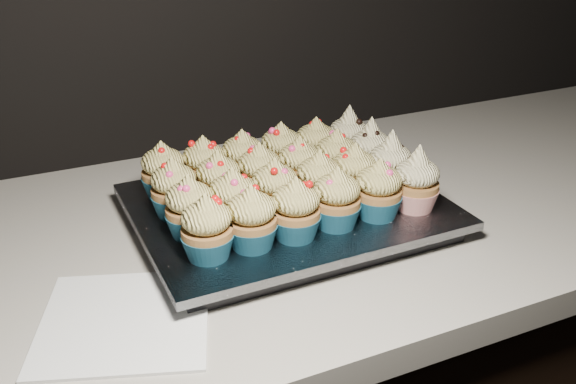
# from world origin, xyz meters

# --- Properties ---
(worktop) EXTENTS (2.44, 0.64, 0.04)m
(worktop) POSITION_xyz_m (0.00, 1.70, 0.88)
(worktop) COLOR beige
(worktop) RESTS_ON cabinet
(napkin) EXTENTS (0.23, 0.23, 0.00)m
(napkin) POSITION_xyz_m (-0.36, 1.54, 0.90)
(napkin) COLOR white
(napkin) RESTS_ON worktop
(baking_tray) EXTENTS (0.39, 0.30, 0.02)m
(baking_tray) POSITION_xyz_m (-0.11, 1.67, 0.91)
(baking_tray) COLOR black
(baking_tray) RESTS_ON worktop
(foil_lining) EXTENTS (0.42, 0.33, 0.01)m
(foil_lining) POSITION_xyz_m (-0.11, 1.67, 0.93)
(foil_lining) COLOR silver
(foil_lining) RESTS_ON baking_tray
(cupcake_0) EXTENTS (0.06, 0.06, 0.08)m
(cupcake_0) POSITION_xyz_m (-0.25, 1.58, 0.97)
(cupcake_0) COLOR #185672
(cupcake_0) RESTS_ON foil_lining
(cupcake_1) EXTENTS (0.06, 0.06, 0.08)m
(cupcake_1) POSITION_xyz_m (-0.20, 1.58, 0.97)
(cupcake_1) COLOR #185672
(cupcake_1) RESTS_ON foil_lining
(cupcake_2) EXTENTS (0.06, 0.06, 0.08)m
(cupcake_2) POSITION_xyz_m (-0.14, 1.58, 0.97)
(cupcake_2) COLOR #185672
(cupcake_2) RESTS_ON foil_lining
(cupcake_3) EXTENTS (0.06, 0.06, 0.08)m
(cupcake_3) POSITION_xyz_m (-0.08, 1.59, 0.97)
(cupcake_3) COLOR #185672
(cupcake_3) RESTS_ON foil_lining
(cupcake_4) EXTENTS (0.06, 0.06, 0.08)m
(cupcake_4) POSITION_xyz_m (-0.02, 1.59, 0.97)
(cupcake_4) COLOR #185672
(cupcake_4) RESTS_ON foil_lining
(cupcake_5) EXTENTS (0.06, 0.06, 0.10)m
(cupcake_5) POSITION_xyz_m (0.04, 1.58, 0.97)
(cupcake_5) COLOR #A81B17
(cupcake_5) RESTS_ON foil_lining
(cupcake_6) EXTENTS (0.06, 0.06, 0.08)m
(cupcake_6) POSITION_xyz_m (-0.26, 1.64, 0.97)
(cupcake_6) COLOR #185672
(cupcake_6) RESTS_ON foil_lining
(cupcake_7) EXTENTS (0.06, 0.06, 0.08)m
(cupcake_7) POSITION_xyz_m (-0.20, 1.64, 0.97)
(cupcake_7) COLOR #185672
(cupcake_7) RESTS_ON foil_lining
(cupcake_8) EXTENTS (0.06, 0.06, 0.08)m
(cupcake_8) POSITION_xyz_m (-0.14, 1.64, 0.97)
(cupcake_8) COLOR #185672
(cupcake_8) RESTS_ON foil_lining
(cupcake_9) EXTENTS (0.06, 0.06, 0.08)m
(cupcake_9) POSITION_xyz_m (-0.07, 1.64, 0.97)
(cupcake_9) COLOR #185672
(cupcake_9) RESTS_ON foil_lining
(cupcake_10) EXTENTS (0.06, 0.06, 0.08)m
(cupcake_10) POSITION_xyz_m (-0.02, 1.65, 0.97)
(cupcake_10) COLOR #185672
(cupcake_10) RESTS_ON foil_lining
(cupcake_11) EXTENTS (0.06, 0.06, 0.10)m
(cupcake_11) POSITION_xyz_m (0.04, 1.65, 0.97)
(cupcake_11) COLOR #A81B17
(cupcake_11) RESTS_ON foil_lining
(cupcake_12) EXTENTS (0.06, 0.06, 0.08)m
(cupcake_12) POSITION_xyz_m (-0.26, 1.70, 0.97)
(cupcake_12) COLOR #185672
(cupcake_12) RESTS_ON foil_lining
(cupcake_13) EXTENTS (0.06, 0.06, 0.08)m
(cupcake_13) POSITION_xyz_m (-0.20, 1.70, 0.97)
(cupcake_13) COLOR #185672
(cupcake_13) RESTS_ON foil_lining
(cupcake_14) EXTENTS (0.06, 0.06, 0.08)m
(cupcake_14) POSITION_xyz_m (-0.14, 1.70, 0.97)
(cupcake_14) COLOR #185672
(cupcake_14) RESTS_ON foil_lining
(cupcake_15) EXTENTS (0.06, 0.06, 0.08)m
(cupcake_15) POSITION_xyz_m (-0.08, 1.70, 0.97)
(cupcake_15) COLOR #185672
(cupcake_15) RESTS_ON foil_lining
(cupcake_16) EXTENTS (0.06, 0.06, 0.08)m
(cupcake_16) POSITION_xyz_m (-0.01, 1.70, 0.97)
(cupcake_16) COLOR #185672
(cupcake_16) RESTS_ON foil_lining
(cupcake_17) EXTENTS (0.06, 0.06, 0.10)m
(cupcake_17) POSITION_xyz_m (0.04, 1.70, 0.97)
(cupcake_17) COLOR #A81B17
(cupcake_17) RESTS_ON foil_lining
(cupcake_18) EXTENTS (0.06, 0.06, 0.08)m
(cupcake_18) POSITION_xyz_m (-0.26, 1.76, 0.97)
(cupcake_18) COLOR #185672
(cupcake_18) RESTS_ON foil_lining
(cupcake_19) EXTENTS (0.06, 0.06, 0.08)m
(cupcake_19) POSITION_xyz_m (-0.20, 1.76, 0.97)
(cupcake_19) COLOR #185672
(cupcake_19) RESTS_ON foil_lining
(cupcake_20) EXTENTS (0.06, 0.06, 0.08)m
(cupcake_20) POSITION_xyz_m (-0.14, 1.76, 0.97)
(cupcake_20) COLOR #185672
(cupcake_20) RESTS_ON foil_lining
(cupcake_21) EXTENTS (0.06, 0.06, 0.08)m
(cupcake_21) POSITION_xyz_m (-0.08, 1.77, 0.97)
(cupcake_21) COLOR #185672
(cupcake_21) RESTS_ON foil_lining
(cupcake_22) EXTENTS (0.06, 0.06, 0.08)m
(cupcake_22) POSITION_xyz_m (-0.02, 1.76, 0.97)
(cupcake_22) COLOR #185672
(cupcake_22) RESTS_ON foil_lining
(cupcake_23) EXTENTS (0.06, 0.06, 0.10)m
(cupcake_23) POSITION_xyz_m (0.04, 1.76, 0.97)
(cupcake_23) COLOR #A81B17
(cupcake_23) RESTS_ON foil_lining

